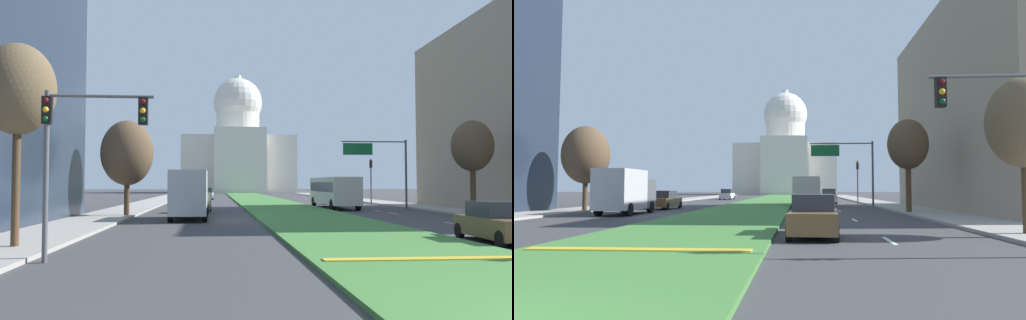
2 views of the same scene
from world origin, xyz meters
TOP-DOWN VIEW (x-y plane):
  - ground_plane at (0.00, 64.98)m, footprint 285.91×285.91m
  - grass_median at (0.00, 58.48)m, footprint 7.18×116.96m
  - median_curb_nose at (0.00, 8.09)m, footprint 6.46×0.50m
  - lane_dashes_right at (7.77, 41.75)m, footprint 0.16×61.05m
  - sidewalk_left at (-13.96, 51.98)m, footprint 4.00×116.96m
  - sidewalk_right at (13.96, 51.98)m, footprint 4.00×116.96m
  - capitol_building at (0.00, 129.17)m, footprint 29.19×24.20m
  - traffic_light_near_left at (-10.61, 9.27)m, footprint 3.34×0.35m
  - traffic_light_far_right at (11.46, 49.96)m, footprint 0.28×0.35m
  - overhead_guide_sign at (9.27, 39.88)m, footprint 6.28×0.20m
  - street_tree_left_near at (-13.44, 12.26)m, footprint 2.65×2.65m
  - street_tree_left_mid at (-12.54, 30.07)m, footprint 3.69×3.69m
  - street_tree_right_mid at (12.56, 29.28)m, footprint 2.99×2.99m
  - sedan_lead_stopped at (5.10, 13.28)m, footprint 2.09×4.57m
  - sedan_midblock at (-7.62, 35.14)m, footprint 2.04×4.47m
  - sedan_distant at (7.96, 50.10)m, footprint 1.83×4.15m
  - sedan_far_horizon at (-7.43, 67.91)m, footprint 2.04×4.19m
  - box_truck_delivery at (-7.99, 26.95)m, footprint 2.40×6.40m
  - city_bus at (5.10, 41.53)m, footprint 2.62×11.00m

SIDE VIEW (x-z plane):
  - ground_plane at x=0.00m, z-range 0.00..0.00m
  - lane_dashes_right at x=7.77m, z-range 0.00..0.01m
  - grass_median at x=0.00m, z-range 0.00..0.14m
  - sidewalk_left at x=-13.96m, z-range 0.00..0.15m
  - sidewalk_right at x=13.96m, z-range 0.00..0.15m
  - median_curb_nose at x=0.00m, z-range 0.14..0.18m
  - sedan_lead_stopped at x=5.10m, z-range -0.05..1.60m
  - sedan_midblock at x=-7.62m, z-range -0.05..1.61m
  - sedan_far_horizon at x=-7.43m, z-range -0.06..1.68m
  - sedan_distant at x=7.96m, z-range -0.07..1.74m
  - box_truck_delivery at x=-7.99m, z-range 0.08..3.28m
  - city_bus at x=5.10m, z-range 0.29..3.24m
  - traffic_light_far_right at x=11.46m, z-range 0.71..5.91m
  - traffic_light_near_left at x=-10.61m, z-range 1.20..6.40m
  - street_tree_left_mid at x=-12.54m, z-range 1.10..7.95m
  - overhead_guide_sign at x=9.27m, z-range 1.43..7.93m
  - street_tree_right_mid at x=12.56m, z-range 1.58..8.60m
  - street_tree_left_near at x=-13.44m, z-range 2.00..9.44m
  - capitol_building at x=0.00m, z-range -4.55..27.17m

